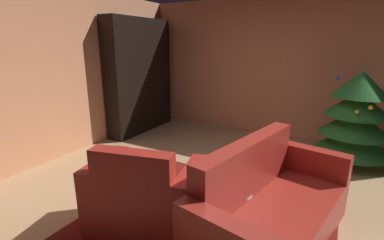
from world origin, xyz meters
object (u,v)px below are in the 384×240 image
(bookshelf_unit, at_px, (144,77))
(coffee_table, at_px, (216,187))
(decorated_tree, at_px, (356,118))
(bottle_on_table, at_px, (195,172))
(book_stack_on_table, at_px, (223,178))
(couch_red, at_px, (270,210))
(armchair_red, at_px, (146,202))

(bookshelf_unit, distance_m, coffee_table, 3.56)
(coffee_table, xyz_separation_m, decorated_tree, (1.21, 2.35, 0.32))
(bookshelf_unit, distance_m, decorated_tree, 3.89)
(bottle_on_table, height_order, decorated_tree, decorated_tree)
(coffee_table, relative_size, bottle_on_table, 3.17)
(decorated_tree, bearing_deg, book_stack_on_table, -116.34)
(bookshelf_unit, distance_m, couch_red, 4.03)
(decorated_tree, bearing_deg, armchair_red, -120.84)
(bookshelf_unit, height_order, bottle_on_table, bookshelf_unit)
(couch_red, bearing_deg, book_stack_on_table, 172.67)
(couch_red, relative_size, book_stack_on_table, 8.90)
(book_stack_on_table, height_order, decorated_tree, decorated_tree)
(bookshelf_unit, relative_size, bottle_on_table, 9.21)
(couch_red, relative_size, decorated_tree, 1.38)
(armchair_red, distance_m, bottle_on_table, 0.55)
(armchair_red, height_order, coffee_table, armchair_red)
(bookshelf_unit, distance_m, book_stack_on_table, 3.57)
(armchair_red, xyz_separation_m, decorated_tree, (1.70, 2.84, 0.37))
(coffee_table, xyz_separation_m, bottle_on_table, (-0.20, -0.06, 0.13))
(bottle_on_table, bearing_deg, armchair_red, -123.62)
(book_stack_on_table, bearing_deg, armchair_red, -136.39)
(armchair_red, height_order, book_stack_on_table, armchair_red)
(bookshelf_unit, bearing_deg, couch_red, -35.46)
(decorated_tree, bearing_deg, bottle_on_table, -120.33)
(coffee_table, bearing_deg, armchair_red, -135.01)
(armchair_red, relative_size, book_stack_on_table, 5.31)
(book_stack_on_table, bearing_deg, decorated_tree, 63.66)
(book_stack_on_table, height_order, bottle_on_table, bottle_on_table)
(coffee_table, xyz_separation_m, book_stack_on_table, (0.06, 0.03, 0.09))
(coffee_table, bearing_deg, bookshelf_unit, 139.67)
(couch_red, xyz_separation_m, coffee_table, (-0.55, 0.03, 0.08))
(book_stack_on_table, distance_m, bottle_on_table, 0.28)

